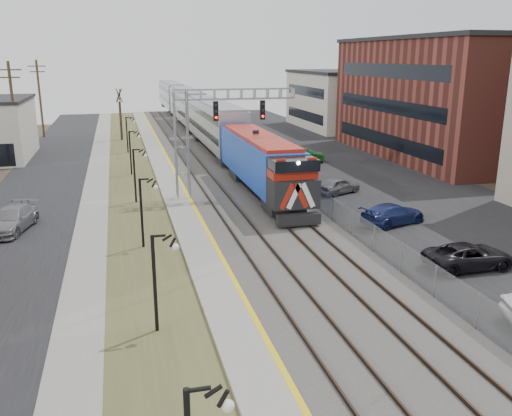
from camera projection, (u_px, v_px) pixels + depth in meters
name	position (u px, v px, depth m)	size (l,w,h in m)	color
street_west	(40.00, 187.00, 44.64)	(7.00, 120.00, 0.04)	black
sidewalk	(97.00, 184.00, 45.71)	(2.00, 120.00, 0.08)	gray
grass_median	(133.00, 182.00, 46.43)	(4.00, 120.00, 0.06)	#464926
platform	(168.00, 179.00, 47.12)	(2.00, 120.00, 0.24)	gray
ballast_bed	(224.00, 176.00, 48.32)	(8.00, 120.00, 0.20)	#595651
parking_lot	(349.00, 170.00, 51.20)	(16.00, 120.00, 0.04)	black
platform_edge	(178.00, 177.00, 47.29)	(0.24, 120.00, 0.01)	gold
track_near	(202.00, 175.00, 47.79)	(1.58, 120.00, 0.15)	#2D2119
track_far	(241.00, 173.00, 48.63)	(1.58, 120.00, 0.15)	#2D2119
train	(195.00, 113.00, 74.28)	(3.00, 85.85, 5.33)	#1642B7
signal_gantry	(204.00, 125.00, 39.63)	(9.00, 1.07, 8.15)	gray
lampposts	(141.00, 212.00, 30.30)	(0.14, 62.14, 4.00)	black
fence	(270.00, 166.00, 49.13)	(0.04, 120.00, 1.60)	gray
buildings_east	(512.00, 103.00, 49.27)	(16.00, 76.00, 15.00)	#A69A86
bare_trees	(28.00, 148.00, 47.29)	(12.30, 42.30, 5.95)	#382D23
car_lot_c	(469.00, 257.00, 27.39)	(2.13, 4.61, 1.28)	black
car_lot_d	(393.00, 215.00, 34.60)	(1.86, 4.58, 1.33)	navy
car_lot_e	(338.00, 186.00, 42.32)	(1.53, 3.79, 1.29)	slate
car_lot_f	(304.00, 155.00, 55.18)	(1.48, 4.26, 1.40)	#0C3F11
car_street_b	(11.00, 220.00, 33.26)	(2.03, 5.00, 1.45)	gray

